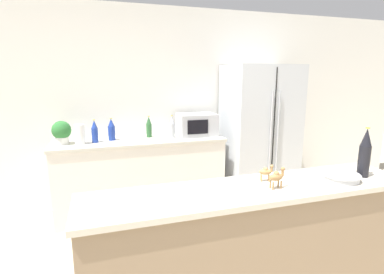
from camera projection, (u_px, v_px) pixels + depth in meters
wall_back at (157, 107)px, 3.97m from camera, size 8.00×0.06×2.55m
back_counter at (141, 175)px, 3.74m from camera, size 2.04×0.63×0.93m
refrigerator at (259, 134)px, 4.05m from camera, size 0.91×0.73×1.83m
bar_counter at (251, 260)px, 1.96m from camera, size 2.14×0.46×1.01m
potted_plant at (62, 132)px, 3.34m from camera, size 0.21×0.21×0.26m
paper_towel_roll at (80, 134)px, 3.35m from camera, size 0.11×0.11×0.22m
microwave at (197, 125)px, 3.85m from camera, size 0.48×0.37×0.28m
back_bottle_0 at (172, 127)px, 3.70m from camera, size 0.07×0.07×0.28m
back_bottle_1 at (111, 130)px, 3.56m from camera, size 0.08×0.08×0.27m
back_bottle_2 at (95, 132)px, 3.43m from camera, size 0.07×0.07×0.27m
back_bottle_3 at (149, 127)px, 3.74m from camera, size 0.07×0.07×0.27m
wine_bottle at (365, 153)px, 2.03m from camera, size 0.08×0.08×0.34m
fruit_bowl at (342, 176)px, 1.98m from camera, size 0.24×0.24×0.05m
camel_figurine at (277, 176)px, 1.83m from camera, size 0.11×0.05×0.13m
camel_figurine_second at (266, 171)px, 1.96m from camera, size 0.09×0.06×0.11m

